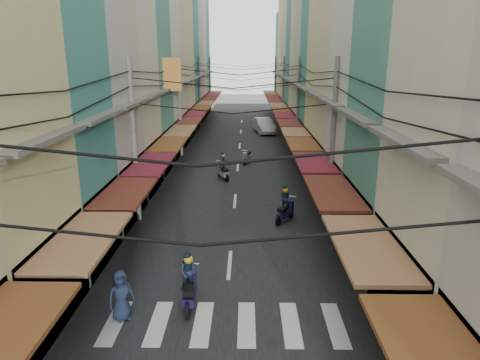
# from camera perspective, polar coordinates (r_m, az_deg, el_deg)

# --- Properties ---
(ground) EXTENTS (160.00, 160.00, 0.00)m
(ground) POSITION_cam_1_polar(r_m,az_deg,el_deg) (19.53, -1.17, -8.56)
(ground) COLOR slate
(ground) RESTS_ON ground
(road) EXTENTS (10.00, 80.00, 0.02)m
(road) POSITION_cam_1_polar(r_m,az_deg,el_deg) (38.61, -0.10, 3.95)
(road) COLOR black
(road) RESTS_ON ground
(sidewalk_left) EXTENTS (3.00, 80.00, 0.06)m
(sidewalk_left) POSITION_cam_1_polar(r_m,az_deg,el_deg) (39.26, -9.66, 3.95)
(sidewalk_left) COLOR gray
(sidewalk_left) RESTS_ON ground
(sidewalk_right) EXTENTS (3.00, 80.00, 0.06)m
(sidewalk_right) POSITION_cam_1_polar(r_m,az_deg,el_deg) (39.04, 9.50, 3.89)
(sidewalk_right) COLOR gray
(sidewalk_right) RESTS_ON ground
(crosswalk) EXTENTS (7.55, 2.40, 0.01)m
(crosswalk) POSITION_cam_1_polar(r_m,az_deg,el_deg) (14.29, -2.07, -18.57)
(crosswalk) COLOR silver
(crosswalk) RESTS_ON ground
(building_row_left) EXTENTS (7.80, 67.67, 23.70)m
(building_row_left) POSITION_cam_1_polar(r_m,az_deg,el_deg) (35.39, -13.85, 18.31)
(building_row_left) COLOR beige
(building_row_left) RESTS_ON ground
(building_row_right) EXTENTS (7.80, 68.98, 22.59)m
(building_row_right) POSITION_cam_1_polar(r_m,az_deg,el_deg) (34.96, 13.53, 17.77)
(building_row_right) COLOR teal
(building_row_right) RESTS_ON ground
(utility_poles) EXTENTS (10.20, 66.13, 8.20)m
(utility_poles) POSITION_cam_1_polar(r_m,az_deg,el_deg) (32.79, -0.27, 13.39)
(utility_poles) COLOR gray
(utility_poles) RESTS_ON ground
(white_car) EXTENTS (6.13, 3.36, 2.05)m
(white_car) POSITION_cam_1_polar(r_m,az_deg,el_deg) (47.83, 3.17, 6.29)
(white_car) COLOR silver
(white_car) RESTS_ON ground
(bicycle) EXTENTS (1.75, 1.10, 1.13)m
(bicycle) POSITION_cam_1_polar(r_m,az_deg,el_deg) (21.34, 16.23, -7.03)
(bicycle) COLOR black
(bicycle) RESTS_ON ground
(moving_scooters) EXTENTS (4.43, 22.21, 1.94)m
(moving_scooters) POSITION_cam_1_polar(r_m,az_deg,el_deg) (23.32, -0.32, -2.85)
(moving_scooters) COLOR black
(moving_scooters) RESTS_ON ground
(parked_scooters) EXTENTS (12.85, 13.77, 0.97)m
(parked_scooters) POSITION_cam_1_polar(r_m,az_deg,el_deg) (16.57, 12.41, -11.93)
(parked_scooters) COLOR black
(parked_scooters) RESTS_ON ground
(pedestrians) EXTENTS (13.26, 18.72, 2.18)m
(pedestrians) POSITION_cam_1_polar(r_m,az_deg,el_deg) (20.69, -13.60, -4.47)
(pedestrians) COLOR #261E28
(pedestrians) RESTS_ON ground
(market_umbrella) EXTENTS (2.37, 2.37, 2.50)m
(market_umbrella) POSITION_cam_1_polar(r_m,az_deg,el_deg) (17.07, 18.93, -5.20)
(market_umbrella) COLOR #B2B2B7
(market_umbrella) RESTS_ON ground
(traffic_sign) EXTENTS (0.10, 0.65, 2.95)m
(traffic_sign) POSITION_cam_1_polar(r_m,az_deg,el_deg) (16.31, 18.91, -6.41)
(traffic_sign) COLOR gray
(traffic_sign) RESTS_ON ground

